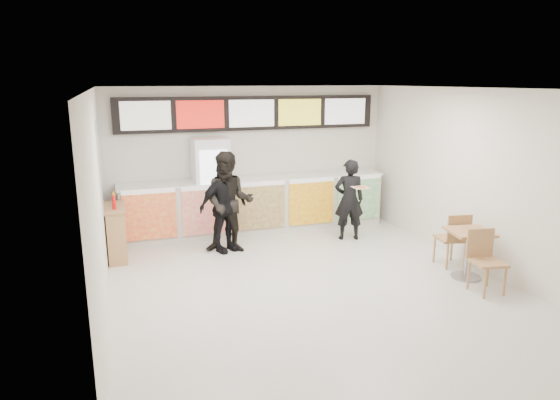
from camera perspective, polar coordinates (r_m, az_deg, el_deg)
name	(u,v)px	position (r m, az deg, el deg)	size (l,w,h in m)	color
floor	(312,286)	(7.88, 3.63, -9.79)	(7.00, 7.00, 0.00)	beige
ceiling	(315,89)	(7.24, 3.99, 12.58)	(7.00, 7.00, 0.00)	white
wall_back	(251,158)	(10.68, -3.39, 4.81)	(6.00, 6.00, 0.00)	silver
wall_left	(99,208)	(6.88, -19.99, -0.89)	(7.00, 7.00, 0.00)	silver
wall_right	(479,179)	(8.98, 21.81, 2.19)	(7.00, 7.00, 0.00)	silver
service_counter	(256,205)	(10.47, -2.73, -0.53)	(5.56, 0.77, 1.14)	silver
menu_board	(251,113)	(10.49, -3.33, 9.88)	(5.50, 0.14, 0.70)	black
drinks_fridge	(211,187)	(10.18, -7.84, 1.43)	(0.70, 0.67, 2.00)	white
mirror_panel	(101,161)	(9.24, -19.82, 4.23)	(0.01, 2.00, 1.50)	#B2B7BF
customer_main	(349,200)	(9.97, 7.90, 0.03)	(0.59, 0.39, 1.62)	black
customer_left	(229,203)	(9.16, -5.83, -0.29)	(0.91, 0.71, 1.88)	black
customer_mid	(223,207)	(9.21, -6.50, -0.75)	(1.00, 0.42, 1.71)	black
pizza_slice	(360,187)	(9.50, 9.18, 1.46)	(0.36, 0.36, 0.02)	beige
cafe_table	(468,245)	(8.54, 20.73, -4.85)	(0.74, 1.67, 0.94)	tan
condiment_ledge	(116,232)	(9.30, -18.19, -3.52)	(0.35, 0.87, 1.16)	tan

